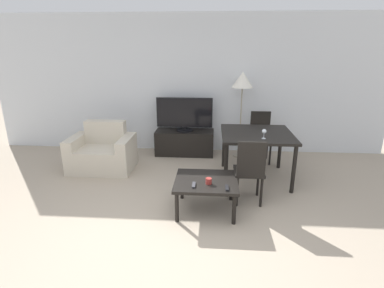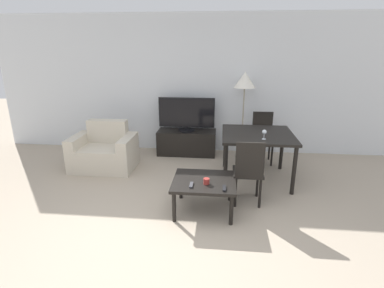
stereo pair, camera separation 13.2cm
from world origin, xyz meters
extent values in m
plane|color=tan|center=(0.00, 0.00, 0.00)|extent=(18.00, 18.00, 0.00)
cube|color=silver|center=(0.00, 3.29, 1.35)|extent=(7.93, 0.06, 2.70)
cube|color=beige|center=(-1.39, 2.08, 0.21)|extent=(0.72, 0.75, 0.41)
cube|color=beige|center=(-1.39, 2.35, 0.62)|extent=(0.72, 0.20, 0.41)
cube|color=beige|center=(-1.84, 2.08, 0.30)|extent=(0.18, 0.75, 0.59)
cube|color=beige|center=(-0.95, 2.08, 0.30)|extent=(0.18, 0.75, 0.59)
cube|color=black|center=(-0.02, 2.98, 0.24)|extent=(1.15, 0.48, 0.48)
cylinder|color=black|center=(-0.02, 2.98, 0.50)|extent=(0.32, 0.32, 0.03)
cylinder|color=black|center=(-0.02, 2.98, 0.54)|extent=(0.04, 0.04, 0.05)
cube|color=black|center=(-0.02, 2.98, 0.85)|extent=(1.09, 0.04, 0.58)
cube|color=black|center=(-0.02, 2.96, 0.85)|extent=(1.06, 0.01, 0.54)
cube|color=black|center=(0.46, 0.80, 0.42)|extent=(0.81, 0.72, 0.04)
cylinder|color=black|center=(0.11, 0.49, 0.20)|extent=(0.05, 0.05, 0.40)
cylinder|color=black|center=(0.81, 0.49, 0.20)|extent=(0.05, 0.05, 0.40)
cylinder|color=black|center=(0.11, 1.10, 0.20)|extent=(0.05, 0.05, 0.40)
cylinder|color=black|center=(0.81, 1.10, 0.20)|extent=(0.05, 0.05, 0.40)
cube|color=black|center=(1.23, 1.88, 0.76)|extent=(1.11, 1.09, 0.04)
cylinder|color=black|center=(0.74, 1.39, 0.37)|extent=(0.06, 0.06, 0.74)
cylinder|color=black|center=(1.73, 1.39, 0.37)|extent=(0.06, 0.06, 0.74)
cylinder|color=black|center=(0.74, 2.36, 0.37)|extent=(0.06, 0.06, 0.74)
cylinder|color=black|center=(1.73, 2.36, 0.37)|extent=(0.06, 0.06, 0.74)
cube|color=black|center=(1.04, 1.10, 0.44)|extent=(0.40, 0.40, 0.04)
cylinder|color=black|center=(0.88, 1.26, 0.21)|extent=(0.04, 0.04, 0.42)
cylinder|color=black|center=(1.20, 1.26, 0.21)|extent=(0.04, 0.04, 0.42)
cylinder|color=black|center=(0.88, 0.94, 0.21)|extent=(0.04, 0.04, 0.42)
cylinder|color=black|center=(1.20, 0.94, 0.21)|extent=(0.04, 0.04, 0.42)
cube|color=black|center=(1.04, 0.92, 0.69)|extent=(0.37, 0.04, 0.47)
cube|color=black|center=(1.43, 2.65, 0.44)|extent=(0.40, 0.40, 0.04)
cylinder|color=black|center=(1.27, 2.49, 0.21)|extent=(0.04, 0.04, 0.42)
cylinder|color=black|center=(1.59, 2.49, 0.21)|extent=(0.04, 0.04, 0.42)
cylinder|color=black|center=(1.27, 2.81, 0.21)|extent=(0.04, 0.04, 0.42)
cylinder|color=black|center=(1.59, 2.81, 0.21)|extent=(0.04, 0.04, 0.42)
cube|color=black|center=(1.43, 2.83, 0.69)|extent=(0.37, 0.04, 0.47)
cylinder|color=gray|center=(1.07, 2.93, 0.01)|extent=(0.24, 0.24, 0.02)
cylinder|color=gray|center=(1.07, 2.93, 0.69)|extent=(0.02, 0.02, 1.33)
cone|color=white|center=(1.07, 2.93, 1.50)|extent=(0.40, 0.40, 0.29)
cube|color=black|center=(0.72, 0.57, 0.45)|extent=(0.04, 0.15, 0.02)
cube|color=#38383D|center=(0.31, 0.62, 0.45)|extent=(0.04, 0.15, 0.02)
cylinder|color=maroon|center=(0.50, 0.69, 0.47)|extent=(0.08, 0.08, 0.08)
cylinder|color=silver|center=(1.29, 1.57, 0.78)|extent=(0.06, 0.06, 0.01)
cylinder|color=silver|center=(1.29, 1.57, 0.82)|extent=(0.01, 0.01, 0.07)
sphere|color=silver|center=(1.29, 1.57, 0.89)|extent=(0.07, 0.07, 0.07)
camera|label=1|loc=(0.53, -2.73, 2.07)|focal=28.00mm
camera|label=2|loc=(0.66, -2.72, 2.07)|focal=28.00mm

